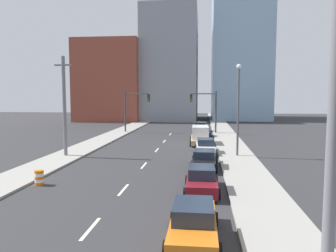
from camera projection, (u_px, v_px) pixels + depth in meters
The scene contains 24 objects.
sidewalk_left at pixel (127, 129), 53.96m from camera, with size 3.32×97.46×0.15m.
sidewalk_right at pixel (222, 130), 52.30m from camera, with size 3.32×97.46×0.15m.
lane_stripe_at_9m at pixel (91, 228), 13.90m from camera, with size 0.16×2.40×0.01m, color beige.
lane_stripe_at_15m at pixel (123, 190), 19.61m from camera, with size 0.16×2.40×0.01m, color beige.
lane_stripe_at_22m at pixel (144, 165), 26.38m from camera, with size 0.16×2.40×0.01m, color beige.
lane_stripe_at_29m at pixel (157, 150), 33.79m from camera, with size 0.16×2.40×0.01m, color beige.
lane_stripe_at_36m at pixel (164, 141), 40.29m from camera, with size 0.16×2.40×0.01m, color beige.
lane_stripe_at_43m at pixel (170, 134), 47.57m from camera, with size 0.16×2.40×0.01m, color beige.
building_brick_left at pixel (113, 82), 74.53m from camera, with size 14.00×16.00×17.45m.
building_office_center at pixel (172, 66), 76.77m from camera, with size 12.00×20.00×24.76m.
building_glass_right at pixel (239, 40), 78.43m from camera, with size 13.00×20.00×37.81m.
traffic_signal_left at pixel (132, 106), 49.25m from camera, with size 3.92×0.35×6.27m.
traffic_signal_right at pixel (209, 106), 48.04m from camera, with size 3.92×0.35×6.27m.
utility_pole_right_near at pixel (335, 98), 8.29m from camera, with size 1.60×0.32×10.89m.
utility_pole_left_mid at pixel (64, 106), 29.71m from camera, with size 1.60×0.32×9.15m.
traffic_barrel at pixel (39, 178), 20.58m from camera, with size 0.56×0.56×0.95m.
street_lamp at pixel (238, 104), 29.59m from camera, with size 0.44×0.44×8.43m.
sedan_orange at pixel (193, 223), 12.74m from camera, with size 2.06×4.72×1.48m.
sedan_maroon at pixel (202, 180), 19.15m from camera, with size 2.04×4.48×1.49m.
sedan_black at pixel (204, 160), 25.40m from camera, with size 2.25×4.81×1.42m.
sedan_white at pixel (205, 147), 31.73m from camera, with size 2.14×4.52×1.45m.
box_truck_tan at pixel (200, 136), 37.83m from camera, with size 2.49×6.00×2.11m.
sedan_navy at pixel (203, 132), 44.40m from camera, with size 2.08×4.28×1.42m.
sedan_blue at pixel (201, 127), 50.56m from camera, with size 2.35×4.38×1.51m.
Camera 1 is at (4.70, -3.91, 5.65)m, focal length 35.00 mm.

